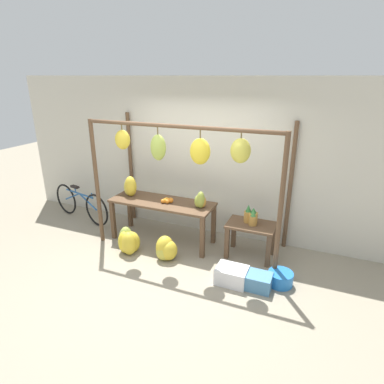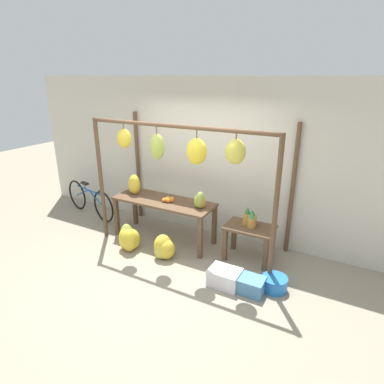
% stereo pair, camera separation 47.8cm
% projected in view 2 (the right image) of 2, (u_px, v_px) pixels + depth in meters
% --- Properties ---
extents(ground_plane, '(20.00, 20.00, 0.00)m').
position_uv_depth(ground_plane, '(161.00, 271.00, 4.87)').
color(ground_plane, gray).
extents(shop_wall_back, '(8.00, 0.08, 2.80)m').
position_uv_depth(shop_wall_back, '(208.00, 159.00, 5.72)').
color(shop_wall_back, beige).
rests_on(shop_wall_back, ground_plane).
extents(stall_awning, '(3.12, 1.21, 2.15)m').
position_uv_depth(stall_awning, '(185.00, 159.00, 4.81)').
color(stall_awning, brown).
rests_on(stall_awning, ground_plane).
extents(display_table_main, '(1.82, 0.64, 0.75)m').
position_uv_depth(display_table_main, '(164.00, 206.00, 5.62)').
color(display_table_main, brown).
rests_on(display_table_main, ground_plane).
extents(display_table_side, '(0.76, 0.50, 0.58)m').
position_uv_depth(display_table_side, '(249.00, 234.00, 5.05)').
color(display_table_side, brown).
rests_on(display_table_side, ground_plane).
extents(banana_pile_on_table, '(0.32, 0.29, 0.37)m').
position_uv_depth(banana_pile_on_table, '(134.00, 185.00, 5.83)').
color(banana_pile_on_table, gold).
rests_on(banana_pile_on_table, display_table_main).
extents(orange_pile, '(0.20, 0.15, 0.09)m').
position_uv_depth(orange_pile, '(168.00, 200.00, 5.50)').
color(orange_pile, orange).
rests_on(orange_pile, display_table_main).
extents(pineapple_cluster, '(0.23, 0.21, 0.30)m').
position_uv_depth(pineapple_cluster, '(250.00, 219.00, 4.98)').
color(pineapple_cluster, '#B27F38').
rests_on(pineapple_cluster, display_table_side).
extents(banana_pile_ground_left, '(0.45, 0.42, 0.43)m').
position_uv_depth(banana_pile_ground_left, '(129.00, 239.00, 5.44)').
color(banana_pile_ground_left, gold).
rests_on(banana_pile_ground_left, ground_plane).
extents(banana_pile_ground_right, '(0.46, 0.40, 0.40)m').
position_uv_depth(banana_pile_ground_right, '(164.00, 248.00, 5.18)').
color(banana_pile_ground_right, gold).
rests_on(banana_pile_ground_right, ground_plane).
extents(fruit_crate_white, '(0.44, 0.33, 0.24)m').
position_uv_depth(fruit_crate_white, '(225.00, 277.00, 4.52)').
color(fruit_crate_white, silver).
rests_on(fruit_crate_white, ground_plane).
extents(blue_bucket, '(0.35, 0.35, 0.19)m').
position_uv_depth(blue_bucket, '(275.00, 283.00, 4.43)').
color(blue_bucket, blue).
rests_on(blue_bucket, ground_plane).
extents(parked_bicycle, '(1.63, 0.42, 0.70)m').
position_uv_depth(parked_bicycle, '(90.00, 200.00, 6.73)').
color(parked_bicycle, black).
rests_on(parked_bicycle, ground_plane).
extents(papaya_pile, '(0.23, 0.21, 0.28)m').
position_uv_depth(papaya_pile, '(200.00, 201.00, 5.22)').
color(papaya_pile, '#93A33D').
rests_on(papaya_pile, display_table_main).
extents(fruit_crate_purple, '(0.39, 0.30, 0.22)m').
position_uv_depth(fruit_crate_purple, '(250.00, 285.00, 4.38)').
color(fruit_crate_purple, '#4C84B2').
rests_on(fruit_crate_purple, ground_plane).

